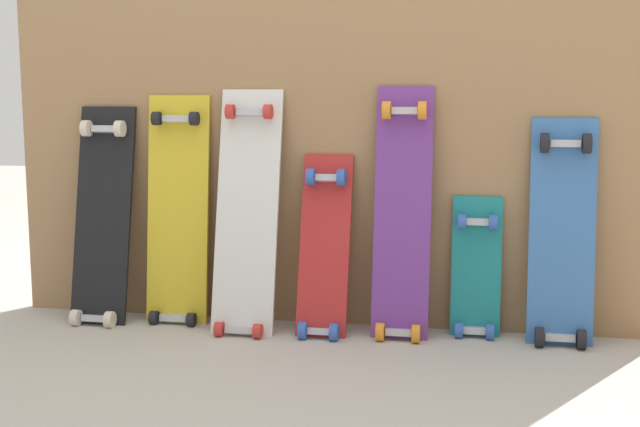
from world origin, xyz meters
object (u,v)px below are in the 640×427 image
(skateboard_white, at_px, (247,221))
(skateboard_purple, at_px, (402,222))
(skateboard_yellow, at_px, (178,219))
(skateboard_teal, at_px, (476,276))
(skateboard_red, at_px, (324,254))
(skateboard_blue, at_px, (562,241))
(skateboard_black, at_px, (102,223))

(skateboard_white, bearing_deg, skateboard_purple, 2.88)
(skateboard_yellow, height_order, skateboard_teal, skateboard_yellow)
(skateboard_yellow, bearing_deg, skateboard_red, -5.09)
(skateboard_teal, bearing_deg, skateboard_blue, -5.36)
(skateboard_yellow, distance_m, skateboard_purple, 0.85)
(skateboard_yellow, xyz_separation_m, skateboard_white, (0.29, -0.06, 0.01))
(skateboard_black, relative_size, skateboard_yellow, 0.95)
(skateboard_black, bearing_deg, skateboard_white, -1.49)
(skateboard_yellow, distance_m, skateboard_teal, 1.12)
(skateboard_black, xyz_separation_m, skateboard_yellow, (0.28, 0.04, 0.02))
(skateboard_purple, bearing_deg, skateboard_teal, 9.22)
(skateboard_red, relative_size, skateboard_purple, 0.75)
(skateboard_black, relative_size, skateboard_purple, 0.92)
(skateboard_red, bearing_deg, skateboard_black, 179.44)
(skateboard_black, distance_m, skateboard_white, 0.57)
(skateboard_yellow, height_order, skateboard_red, skateboard_yellow)
(skateboard_black, height_order, skateboard_yellow, skateboard_yellow)
(skateboard_red, bearing_deg, skateboard_teal, 6.80)
(skateboard_blue, bearing_deg, skateboard_red, -177.41)
(skateboard_purple, xyz_separation_m, skateboard_blue, (0.55, 0.02, -0.05))
(skateboard_purple, relative_size, skateboard_teal, 1.68)
(skateboard_red, distance_m, skateboard_purple, 0.30)
(skateboard_purple, height_order, skateboard_blue, skateboard_purple)
(skateboard_black, xyz_separation_m, skateboard_white, (0.57, -0.01, 0.03))
(skateboard_white, relative_size, skateboard_purple, 1.00)
(skateboard_black, bearing_deg, skateboard_red, -0.56)
(skateboard_black, distance_m, skateboard_teal, 1.40)
(skateboard_yellow, bearing_deg, skateboard_white, -11.33)
(skateboard_white, height_order, skateboard_teal, skateboard_white)
(skateboard_purple, bearing_deg, skateboard_white, -177.12)
(skateboard_black, bearing_deg, skateboard_purple, 0.68)
(skateboard_red, height_order, skateboard_purple, skateboard_purple)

